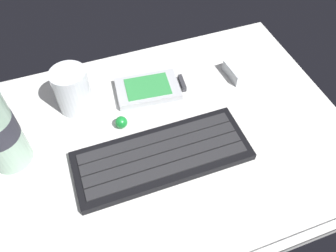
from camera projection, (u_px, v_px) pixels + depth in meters
ground_plane at (168, 141)px, 59.76cm from camera, size 64.00×48.00×2.80cm
keyboard at (162, 156)px, 55.71cm from camera, size 29.02×11.07×1.70cm
handheld_device at (151, 88)px, 65.29cm from camera, size 13.33×8.82×1.50cm
juice_cup at (73, 91)px, 60.41cm from camera, size 6.40×6.40×8.50cm
charger_block at (245, 69)px, 67.98cm from camera, size 7.39×6.10×2.40cm
trackball_mouse at (121, 122)px, 59.66cm from camera, size 2.20×2.20×2.20cm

